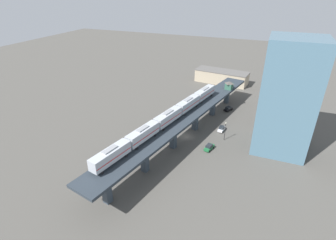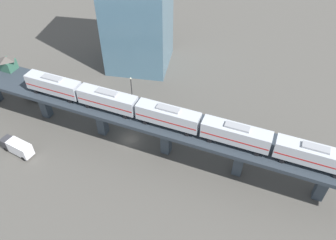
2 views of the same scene
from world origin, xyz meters
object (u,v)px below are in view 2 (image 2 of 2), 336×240
street_lamp (131,87)px  signal_hut (8,63)px  delivery_truck (17,147)px  street_car_white (106,101)px  street_car_green (161,110)px  office_tower (137,1)px  street_car_black (33,95)px  subway_train (168,116)px

street_lamp → signal_hut: bearing=98.8°
delivery_truck → street_lamp: size_ratio=1.09×
street_car_white → delivery_truck: 22.55m
street_car_green → office_tower: size_ratio=0.13×
street_car_green → street_car_black: same height
subway_train → delivery_truck: size_ratio=8.17×
subway_train → street_car_green: (13.14, 3.84, -10.47)m
street_car_black → office_tower: office_tower is taller
signal_hut → street_car_white: size_ratio=0.83×
signal_hut → street_car_green: (0.81, -35.23, -9.72)m
street_car_white → office_tower: size_ratio=0.13×
office_tower → street_car_green: bearing=-154.3°
street_car_green → street_car_white: bearing=84.8°
street_car_green → delivery_truck: 31.95m
delivery_truck → subway_train: bearing=-82.4°
street_car_black → signal_hut: bearing=113.5°
street_car_white → office_tower: bearing=-11.9°
signal_hut → street_car_white: bearing=-84.4°
street_car_green → office_tower: bearing=25.7°
delivery_truck → office_tower: 44.59m
office_tower → signal_hut: bearing=130.3°
street_car_black → subway_train: bearing=-110.4°
signal_hut → street_car_green: size_ratio=0.81×
street_car_black → delivery_truck: 18.51m
subway_train → street_car_green: 17.24m
street_car_green → street_lamp: size_ratio=0.68×
signal_hut → street_car_black: bearing=-66.5°
subway_train → street_lamp: (16.58, 11.77, -7.30)m
street_car_black → street_lamp: 24.97m
delivery_truck → street_lamp: (20.68, -18.96, 2.35)m
signal_hut → delivery_truck: bearing=-153.1°
subway_train → signal_hut: size_ratio=16.09×
delivery_truck → street_lamp: bearing=-42.5°
signal_hut → office_tower: (21.47, -25.29, 7.34)m
signal_hut → delivery_truck: signal_hut is taller
subway_train → office_tower: bearing=22.2°
street_car_black → office_tower: 34.81m
street_car_white → street_car_black: (-0.90, 18.46, 0.00)m
delivery_truck → street_car_white: bearing=-34.7°
subway_train → street_car_white: bearing=51.1°
subway_train → street_lamp: bearing=35.4°
signal_hut → street_car_black: size_ratio=0.81×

